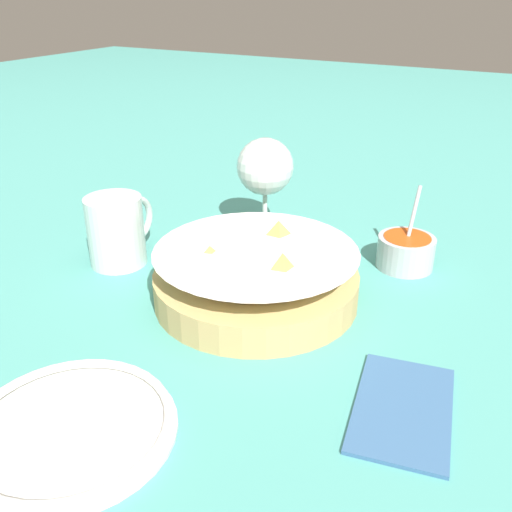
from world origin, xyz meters
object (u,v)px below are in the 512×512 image
(side_plate, at_px, (70,427))
(food_basket, at_px, (256,277))
(beer_mug, at_px, (117,233))
(sauce_cup, at_px, (406,250))
(wine_glass, at_px, (265,170))

(side_plate, bearing_deg, food_basket, -5.91)
(beer_mug, relative_size, side_plate, 0.62)
(side_plate, bearing_deg, sauce_cup, -19.64)
(sauce_cup, bearing_deg, beer_mug, 117.24)
(food_basket, distance_m, beer_mug, 0.21)
(food_basket, height_order, side_plate, food_basket)
(wine_glass, xyz_separation_m, beer_mug, (-0.18, 0.12, -0.05))
(wine_glass, xyz_separation_m, side_plate, (-0.44, -0.06, -0.09))
(side_plate, bearing_deg, wine_glass, 7.21)
(food_basket, relative_size, side_plate, 1.33)
(wine_glass, bearing_deg, sauce_cup, -92.13)
(food_basket, relative_size, wine_glass, 1.67)
(food_basket, bearing_deg, sauce_cup, -37.22)
(wine_glass, height_order, side_plate, wine_glass)
(sauce_cup, relative_size, wine_glass, 0.72)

